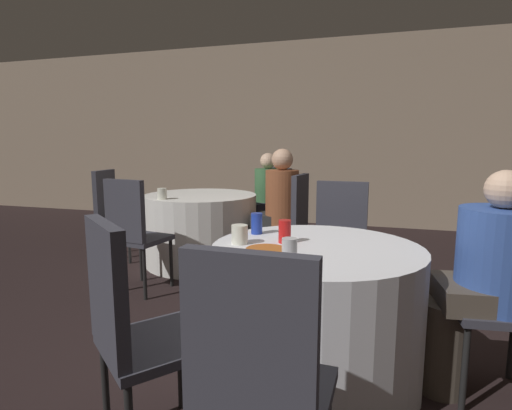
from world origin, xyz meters
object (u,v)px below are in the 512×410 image
person_green_jacket (263,202)px  person_blue_shirt (482,280)px  chair_near_south (258,375)px  chair_far_northeast (274,201)px  chair_far_east (292,216)px  chair_near_southwest (131,320)px  pizza_plate_near (266,251)px  table_far (201,229)px  chair_near_north (340,235)px  chair_far_south (133,227)px  soda_can_blue (257,223)px  soda_can_silver (289,252)px  chair_far_west (112,206)px  person_floral_shirt (275,212)px  soda_can_red (285,231)px  table_near (315,313)px

person_green_jacket → person_blue_shirt: (1.77, -2.34, 0.02)m
chair_near_south → chair_far_northeast: 3.64m
chair_far_northeast → chair_far_east: size_ratio=1.00×
chair_near_southwest → pizza_plate_near: 0.70m
table_far → chair_near_south: bearing=-62.2°
chair_near_north → chair_far_northeast: (-0.91, 1.62, 0.00)m
chair_far_south → chair_far_east: bearing=46.0°
person_blue_shirt → chair_near_south: bearing=135.3°
table_far → soda_can_blue: soda_can_blue is taller
chair_near_southwest → soda_can_silver: (0.54, 0.37, 0.21)m
chair_far_west → pizza_plate_near: 2.90m
chair_far_northeast → soda_can_blue: chair_far_northeast is taller
person_floral_shirt → person_green_jacket: 0.84m
chair_far_west → person_blue_shirt: 3.60m
chair_near_southwest → chair_far_south: size_ratio=1.00×
chair_far_east → pizza_plate_near: (0.26, -1.84, 0.16)m
table_far → pizza_plate_near: size_ratio=5.16×
person_green_jacket → chair_far_west: bearing=64.1°
chair_far_east → soda_can_blue: (0.10, -1.46, 0.21)m
soda_can_blue → person_floral_shirt: bearing=100.2°
table_far → chair_far_south: size_ratio=1.20×
chair_far_northeast → chair_far_south: size_ratio=1.00×
table_far → soda_can_silver: (1.40, -2.14, 0.42)m
chair_far_west → pizza_plate_near: (2.24, -1.83, 0.16)m
chair_far_northeast → chair_far_east: 1.01m
chair_near_south → soda_can_red: 1.01m
chair_far_northeast → chair_far_south: 1.94m
person_floral_shirt → soda_can_blue: 1.52m
chair_near_north → person_floral_shirt: size_ratio=0.80×
table_far → pizza_plate_near: pizza_plate_near is taller
table_far → soda_can_blue: size_ratio=9.52×
person_blue_shirt → chair_far_south: bearing=67.2°
chair_near_southwest → person_green_jacket: 3.21m
person_floral_shirt → chair_near_southwest: bearing=-172.0°
chair_near_north → person_green_jacket: (-1.02, 1.48, -0.00)m
person_blue_shirt → chair_near_north: bearing=34.4°
pizza_plate_near → soda_can_blue: 0.41m
table_far → chair_near_southwest: bearing=-71.0°
chair_far_south → chair_far_east: same height
chair_near_north → chair_far_south: bearing=8.1°
chair_far_south → soda_can_blue: chair_far_south is taller
soda_can_red → chair_near_north: bearing=77.5°
table_far → chair_far_west: size_ratio=1.20×
person_floral_shirt → person_green_jacket: size_ratio=1.05×
table_near → soda_can_silver: (-0.06, -0.37, 0.42)m
chair_far_west → person_blue_shirt: (3.25, -1.55, 0.02)m
chair_far_northeast → chair_near_southwest: bearing=130.7°
person_blue_shirt → soda_can_silver: person_blue_shirt is taller
chair_near_southwest → soda_can_blue: chair_near_southwest is taller
chair_far_northeast → pizza_plate_near: 2.85m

